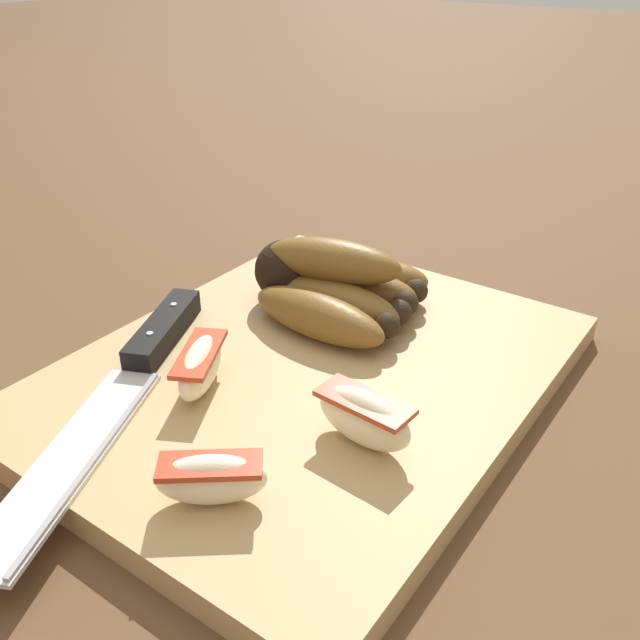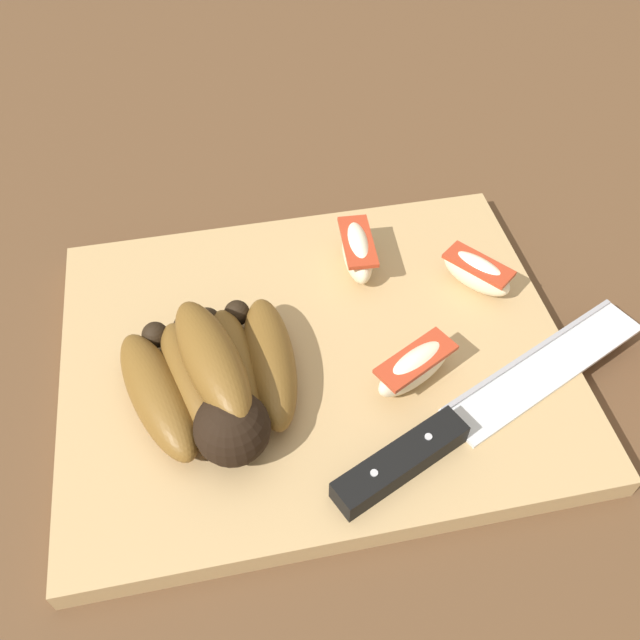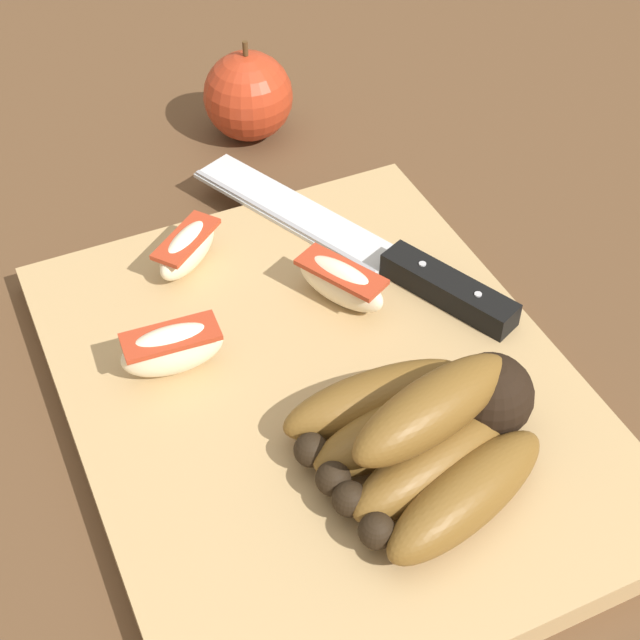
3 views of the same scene
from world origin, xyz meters
name	(u,v)px [view 2 (image 2 of 3)]	position (x,y,z in m)	size (l,w,h in m)	color
ground_plane	(339,379)	(0.00, 0.00, 0.00)	(6.00, 6.00, 0.00)	brown
cutting_board	(315,357)	(0.02, -0.02, 0.01)	(0.38, 0.30, 0.02)	tan
banana_bunch	(216,380)	(0.09, 0.01, 0.04)	(0.13, 0.14, 0.06)	black
chefs_knife	(455,426)	(-0.06, 0.07, 0.03)	(0.27, 0.14, 0.02)	silver
apple_wedge_near	(477,272)	(-0.13, -0.06, 0.04)	(0.05, 0.06, 0.03)	#F4E5C1
apple_wedge_middle	(357,251)	(-0.04, -0.10, 0.04)	(0.03, 0.07, 0.04)	#F4E5C1
apple_wedge_far	(415,367)	(-0.05, 0.03, 0.04)	(0.07, 0.05, 0.03)	#F4E5C1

